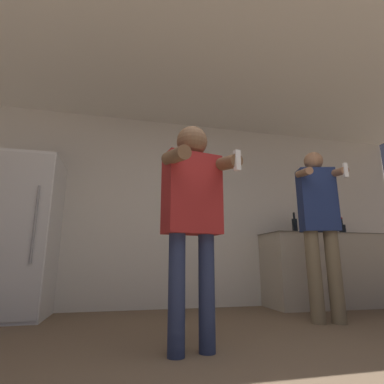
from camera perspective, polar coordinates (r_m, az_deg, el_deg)
wall_back at (r=4.14m, az=-2.39°, el=-3.52°), size 7.00×0.06×2.55m
ceiling_slab at (r=3.30m, az=3.21°, el=24.05°), size 7.00×3.45×0.05m
refrigerator at (r=3.79m, az=-29.84°, el=-7.11°), size 0.70×0.73×1.74m
counter at (r=4.56m, az=23.71°, el=-13.39°), size 1.61×0.63×0.96m
bottle_dark_rum at (r=4.73m, az=23.80°, el=-5.93°), size 0.09×0.09×0.32m
bottle_clear_vodka at (r=4.92m, az=26.73°, el=-6.35°), size 0.09×0.09×0.27m
bottle_red_label at (r=4.67m, az=22.82°, el=-6.07°), size 0.07×0.07×0.32m
bottle_short_whiskey at (r=4.47m, az=18.98°, el=-6.07°), size 0.07×0.07×0.31m
person_woman_foreground at (r=2.12m, az=0.13°, el=-2.48°), size 0.53×0.49×1.57m
person_man_side at (r=3.38m, az=23.14°, el=-5.33°), size 0.49×0.52×1.75m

